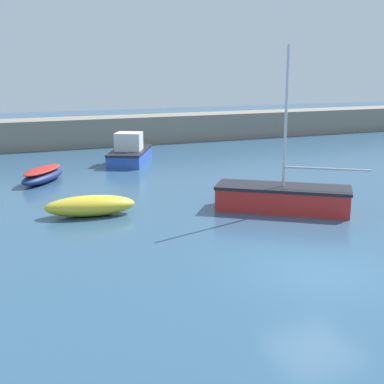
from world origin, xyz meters
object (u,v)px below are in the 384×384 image
object	(u,v)px
rowboat_with_red_cover	(43,175)
rowboat_white_midwater	(90,206)
cabin_cruiser_white	(130,152)
sailboat_tall_mast	(283,198)

from	to	relation	value
rowboat_with_red_cover	rowboat_white_midwater	world-z (taller)	rowboat_white_midwater
rowboat_with_red_cover	cabin_cruiser_white	bearing A→B (deg)	-20.79
rowboat_with_red_cover	sailboat_tall_mast	world-z (taller)	sailboat_tall_mast
cabin_cruiser_white	rowboat_with_red_cover	distance (m)	6.71
cabin_cruiser_white	sailboat_tall_mast	world-z (taller)	sailboat_tall_mast
sailboat_tall_mast	cabin_cruiser_white	bearing A→B (deg)	-42.35
cabin_cruiser_white	rowboat_with_red_cover	xyz separation A→B (m)	(-5.62, -3.66, -0.25)
cabin_cruiser_white	rowboat_white_midwater	size ratio (longest dim) A/B	1.44
rowboat_white_midwater	sailboat_tall_mast	bearing A→B (deg)	-8.99
sailboat_tall_mast	rowboat_with_red_cover	bearing A→B (deg)	-12.02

